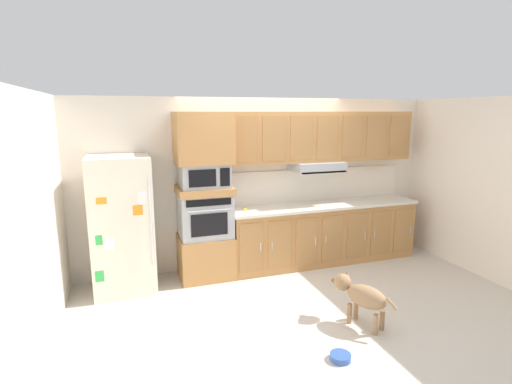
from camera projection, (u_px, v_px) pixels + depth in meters
ground_plane at (289, 288)px, 5.23m from camera, size 9.60×9.60×0.00m
back_kitchen_wall at (261, 182)px, 6.01m from camera, size 6.20×0.12×2.50m
side_panel_left at (43, 214)px, 4.10m from camera, size 0.12×7.10×2.50m
side_panel_right at (463, 184)px, 5.86m from camera, size 0.12×7.10×2.50m
refrigerator at (122, 225)px, 5.04m from camera, size 0.76×0.73×1.76m
oven_base_cabinet at (206, 256)px, 5.57m from camera, size 0.74×0.62×0.60m
built_in_oven at (205, 215)px, 5.44m from camera, size 0.70×0.62×0.60m
appliance_mid_shelf at (204, 190)px, 5.38m from camera, size 0.74×0.62×0.10m
microwave at (204, 175)px, 5.33m from camera, size 0.64×0.54×0.32m
appliance_upper_cabinet at (203, 138)px, 5.23m from camera, size 0.74×0.62×0.68m
lower_cabinet_run at (323, 234)px, 6.11m from camera, size 2.95×0.63×0.88m
countertop_slab at (324, 205)px, 6.02m from camera, size 2.99×0.64×0.04m
backsplash_panel at (316, 184)px, 6.24m from camera, size 2.99×0.02×0.50m
upper_cabinet_with_hood at (322, 139)px, 5.93m from camera, size 2.95×0.48×0.88m
screwdriver at (246, 210)px, 5.60m from camera, size 0.17×0.17×0.03m
dog at (361, 295)px, 4.29m from camera, size 0.43×0.77×0.53m
dog_food_bowl at (340, 357)px, 3.71m from camera, size 0.20×0.20×0.06m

